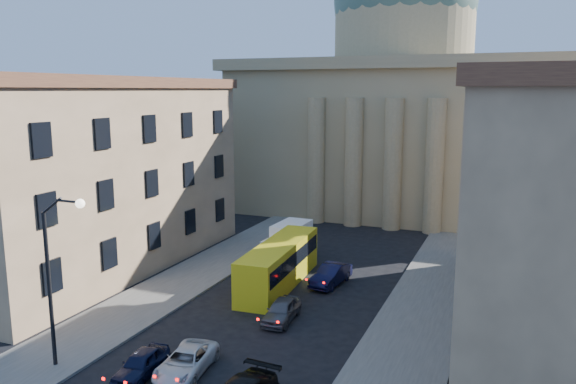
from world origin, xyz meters
name	(u,v)px	position (x,y,z in m)	size (l,w,h in m)	color
sidewalk_left	(157,296)	(-8.50, 18.00, 0.07)	(5.00, 60.00, 0.15)	#56544E
sidewalk_right	(411,338)	(8.50, 18.00, 0.07)	(5.00, 60.00, 0.15)	#56544E
church	(400,106)	(0.00, 55.47, 11.88)	(68.02, 28.76, 36.60)	#918059
building_left	(92,173)	(-17.00, 22.00, 7.42)	(11.60, 26.60, 14.70)	tan
street_lamp	(56,268)	(-6.97, 8.00, 5.29)	(2.62, 0.44, 8.83)	black
car_left_near	(141,364)	(-2.93, 8.92, 0.63)	(1.48, 3.68, 1.25)	black
car_left_mid	(186,362)	(-1.04, 9.97, 0.61)	(2.03, 4.39, 1.22)	silver
car_right_far	(282,310)	(0.80, 17.65, 0.66)	(1.55, 3.86, 1.32)	#4E4D52
car_right_distant	(331,275)	(1.54, 24.90, 0.72)	(1.52, 4.36, 1.44)	black
city_bus	(279,263)	(-1.85, 23.43, 1.65)	(3.14, 11.00, 3.07)	yellow
box_truck	(288,244)	(-3.44, 28.85, 1.44)	(2.39, 5.61, 3.03)	white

